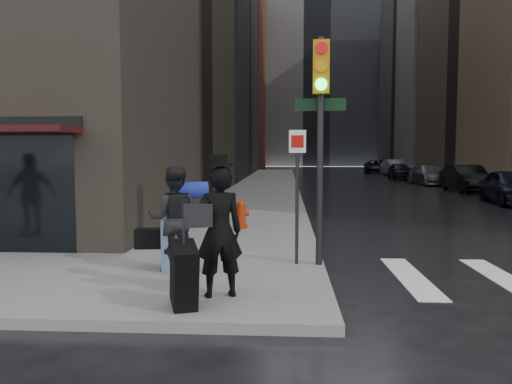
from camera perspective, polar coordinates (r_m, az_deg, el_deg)
ground at (r=8.26m, az=-5.74°, el=-10.99°), size 140.00×140.00×0.00m
sidewalk_left at (r=34.94m, az=1.36°, el=1.05°), size 4.00×50.00×0.15m
sidewalk_right at (r=36.99m, az=22.75°, el=0.89°), size 3.00×50.00×0.15m
bldg_left_far at (r=72.11m, az=-8.21°, el=13.11°), size 22.00×20.00×26.00m
bldg_right_far at (r=71.08m, az=24.39°, el=12.47°), size 22.00×20.00×25.00m
bldg_distant at (r=87.08m, az=6.72°, el=13.63°), size 40.00×12.00×32.00m
man_overcoat at (r=7.03m, az=-5.05°, el=-5.26°), size 1.05×1.31×2.06m
man_jeans at (r=8.72m, az=-9.40°, el=-3.04°), size 1.33×0.78×1.83m
traffic_light at (r=9.06m, az=7.15°, el=8.24°), size 1.03×0.48×4.11m
fire_hydrant at (r=13.56m, az=-1.70°, el=-2.74°), size 0.42×0.33×0.76m
parked_car_1 at (r=23.99m, az=27.08°, el=0.56°), size 2.19×4.55×1.50m
parked_car_2 at (r=30.17m, az=22.88°, el=1.44°), size 1.64×4.64×1.53m
parked_car_3 at (r=36.29m, az=19.16°, el=1.90°), size 2.28×4.88×1.38m
parked_car_4 at (r=42.46m, az=16.18°, el=2.32°), size 1.78×4.13×1.39m
parked_car_5 at (r=48.99m, az=15.59°, el=2.70°), size 2.09×4.82×1.54m
parked_car_6 at (r=55.24m, az=13.60°, el=2.87°), size 2.76×5.29×1.42m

